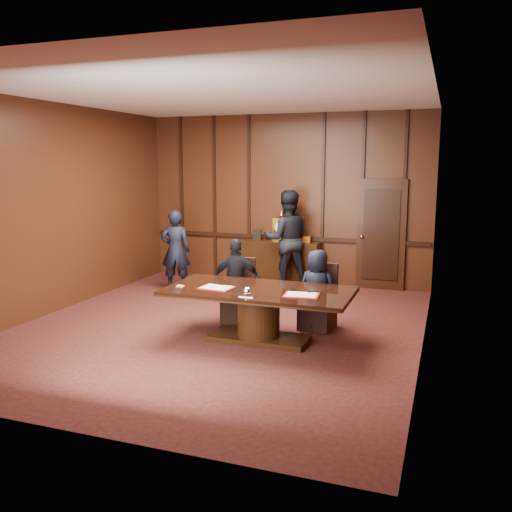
{
  "coord_description": "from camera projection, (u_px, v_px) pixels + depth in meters",
  "views": [
    {
      "loc": [
        3.24,
        -7.39,
        2.51
      ],
      "look_at": [
        0.4,
        0.55,
        1.05
      ],
      "focal_mm": 38.0,
      "sensor_mm": 36.0,
      "label": 1
    }
  ],
  "objects": [
    {
      "name": "signatory_right",
      "position": [
        317.0,
        290.0,
        8.14
      ],
      "size": [
        0.66,
        0.48,
        1.23
      ],
      "primitive_type": "imported",
      "rotation": [
        0.0,
        0.0,
        2.99
      ],
      "color": "black",
      "rests_on": "ground"
    },
    {
      "name": "conference_table",
      "position": [
        259.0,
        306.0,
        7.63
      ],
      "size": [
        2.62,
        1.32,
        0.76
      ],
      "color": "black",
      "rests_on": "ground"
    },
    {
      "name": "witness_left",
      "position": [
        176.0,
        250.0,
        10.7
      ],
      "size": [
        0.67,
        0.55,
        1.59
      ],
      "primitive_type": "imported",
      "rotation": [
        0.0,
        0.0,
        3.47
      ],
      "color": "black",
      "rests_on": "ground"
    },
    {
      "name": "inkstand",
      "position": [
        247.0,
        292.0,
        7.17
      ],
      "size": [
        0.2,
        0.14,
        0.12
      ],
      "color": "white",
      "rests_on": "conference_table"
    },
    {
      "name": "chair_right",
      "position": [
        318.0,
        310.0,
        8.27
      ],
      "size": [
        0.54,
        0.54,
        0.99
      ],
      "rotation": [
        0.0,
        0.0,
        -0.13
      ],
      "color": "black",
      "rests_on": "ground"
    },
    {
      "name": "signatory_left",
      "position": [
        237.0,
        281.0,
        8.57
      ],
      "size": [
        0.83,
        0.47,
        1.33
      ],
      "primitive_type": "imported",
      "rotation": [
        0.0,
        0.0,
        3.34
      ],
      "color": "black",
      "rests_on": "ground"
    },
    {
      "name": "witness_right",
      "position": [
        287.0,
        239.0,
        10.86
      ],
      "size": [
        1.17,
        1.06,
        1.97
      ],
      "primitive_type": "imported",
      "rotation": [
        0.0,
        0.0,
        3.54
      ],
      "color": "black",
      "rests_on": "ground"
    },
    {
      "name": "notepad",
      "position": [
        180.0,
        286.0,
        7.74
      ],
      "size": [
        0.1,
        0.07,
        0.01
      ],
      "primitive_type": "cube",
      "rotation": [
        0.0,
        0.0,
        -0.01
      ],
      "color": "#E2C96E",
      "rests_on": "conference_table"
    },
    {
      "name": "sideboard",
      "position": [
        281.0,
        261.0,
        11.3
      ],
      "size": [
        1.6,
        0.45,
        1.54
      ],
      "color": "black",
      "rests_on": "ground"
    },
    {
      "name": "folder_right",
      "position": [
        301.0,
        295.0,
        7.21
      ],
      "size": [
        0.49,
        0.38,
        0.02
      ],
      "rotation": [
        0.0,
        0.0,
        0.11
      ],
      "color": "#AD120F",
      "rests_on": "conference_table"
    },
    {
      "name": "folder_left",
      "position": [
        217.0,
        288.0,
        7.63
      ],
      "size": [
        0.49,
        0.37,
        0.02
      ],
      "rotation": [
        0.0,
        0.0,
        -0.1
      ],
      "color": "#AD120F",
      "rests_on": "conference_table"
    },
    {
      "name": "chair_left",
      "position": [
        239.0,
        302.0,
        8.7
      ],
      "size": [
        0.54,
        0.54,
        0.99
      ],
      "rotation": [
        0.0,
        0.0,
        0.14
      ],
      "color": "black",
      "rests_on": "ground"
    },
    {
      "name": "room",
      "position": [
        226.0,
        215.0,
        8.17
      ],
      "size": [
        7.0,
        7.04,
        3.5
      ],
      "color": "#340F0E",
      "rests_on": "ground"
    }
  ]
}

